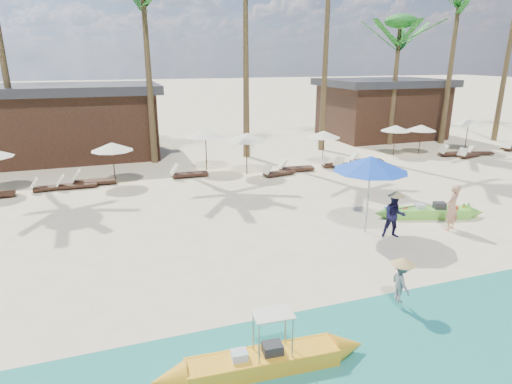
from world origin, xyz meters
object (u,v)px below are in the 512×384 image
object	(u,v)px
green_canoe	(429,212)
yellow_canoe	(263,361)
blue_umbrella	(371,164)
tourist	(452,207)

from	to	relation	value
green_canoe	yellow_canoe	xyz separation A→B (m)	(-8.77, -5.81, 0.00)
yellow_canoe	blue_umbrella	size ratio (longest dim) A/B	1.76
blue_umbrella	green_canoe	bearing A→B (deg)	8.07
tourist	blue_umbrella	world-z (taller)	blue_umbrella
yellow_canoe	tourist	world-z (taller)	tourist
green_canoe	blue_umbrella	distance (m)	3.81
yellow_canoe	tourist	bearing A→B (deg)	31.41
yellow_canoe	blue_umbrella	world-z (taller)	blue_umbrella
yellow_canoe	blue_umbrella	distance (m)	8.16
tourist	blue_umbrella	bearing A→B (deg)	-39.33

